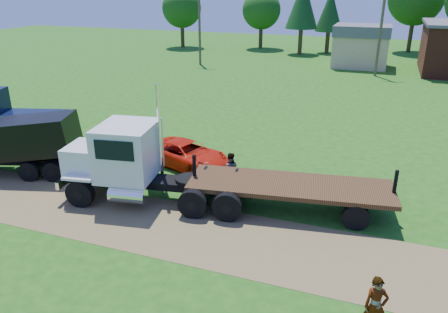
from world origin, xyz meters
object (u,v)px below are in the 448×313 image
(black_dump_truck, at_px, (12,141))
(orange_pickup, at_px, (187,154))
(white_semi_tractor, at_px, (131,162))
(flatbed_trailer, at_px, (290,189))
(spectator_a, at_px, (376,306))

(black_dump_truck, xyz_separation_m, orange_pickup, (7.86, 3.84, -1.04))
(white_semi_tractor, bearing_deg, black_dump_truck, 167.47)
(flatbed_trailer, bearing_deg, white_semi_tractor, -177.22)
(black_dump_truck, height_order, flatbed_trailer, black_dump_truck)
(white_semi_tractor, relative_size, spectator_a, 4.90)
(flatbed_trailer, distance_m, spectator_a, 7.28)
(flatbed_trailer, bearing_deg, black_dump_truck, 175.34)
(black_dump_truck, distance_m, orange_pickup, 8.81)
(black_dump_truck, bearing_deg, spectator_a, -34.74)
(black_dump_truck, bearing_deg, orange_pickup, 7.75)
(flatbed_trailer, bearing_deg, orange_pickup, 146.46)
(white_semi_tractor, height_order, black_dump_truck, white_semi_tractor)
(black_dump_truck, xyz_separation_m, flatbed_trailer, (14.01, 0.99, -0.78))
(orange_pickup, xyz_separation_m, flatbed_trailer, (6.15, -2.84, 0.26))
(black_dump_truck, bearing_deg, flatbed_trailer, -14.22)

